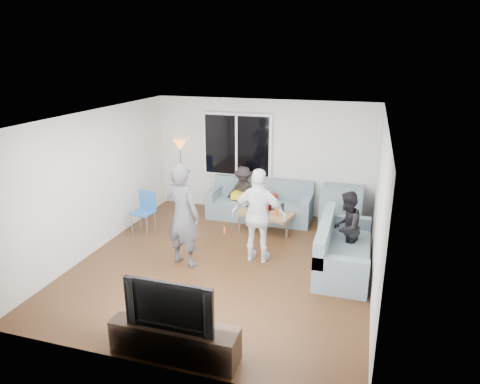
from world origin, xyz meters
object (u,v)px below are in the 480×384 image
(television, at_px, (173,302))
(sofa_back_section, at_px, (260,200))
(spectator_right, at_px, (346,227))
(side_chair, at_px, (143,213))
(tv_console, at_px, (175,340))
(player_right, at_px, (259,216))
(player_left, at_px, (183,215))
(spectator_back, at_px, (243,192))
(sofa_right_section, at_px, (344,245))
(floor_lamp, at_px, (181,172))
(coffee_table, at_px, (265,221))

(television, bearing_deg, sofa_back_section, 91.74)
(spectator_right, bearing_deg, side_chair, -78.28)
(spectator_right, distance_m, tv_console, 3.70)
(player_right, xyz_separation_m, tv_console, (-0.34, -2.78, -0.63))
(side_chair, height_order, tv_console, side_chair)
(side_chair, relative_size, spectator_right, 0.66)
(player_left, relative_size, spectator_back, 1.57)
(sofa_back_section, distance_m, spectator_back, 0.43)
(sofa_right_section, distance_m, player_left, 2.82)
(floor_lamp, bearing_deg, spectator_back, -15.10)
(side_chair, bearing_deg, spectator_right, 8.03)
(spectator_right, distance_m, spectator_back, 2.86)
(sofa_right_section, height_order, player_right, player_right)
(player_left, relative_size, player_right, 1.08)
(coffee_table, bearing_deg, spectator_right, -29.42)
(coffee_table, bearing_deg, tv_console, -92.01)
(coffee_table, height_order, floor_lamp, floor_lamp)
(sofa_back_section, relative_size, spectator_back, 1.97)
(floor_lamp, relative_size, tv_console, 0.97)
(player_left, distance_m, spectator_back, 2.57)
(sofa_right_section, distance_m, side_chair, 4.09)
(spectator_back, bearing_deg, tv_console, -74.12)
(player_left, height_order, player_right, player_left)
(coffee_table, distance_m, side_chair, 2.54)
(side_chair, distance_m, floor_lamp, 1.98)
(tv_console, bearing_deg, coffee_table, 87.99)
(coffee_table, xyz_separation_m, player_left, (-1.02, -1.86, 0.72))
(coffee_table, bearing_deg, side_chair, -161.02)
(player_right, relative_size, television, 1.52)
(coffee_table, height_order, player_right, player_right)
(spectator_right, bearing_deg, floor_lamp, -103.58)
(tv_console, bearing_deg, television, 180.00)
(side_chair, relative_size, tv_console, 0.54)
(floor_lamp, relative_size, television, 1.40)
(spectator_right, relative_size, tv_console, 0.81)
(floor_lamp, bearing_deg, spectator_right, -26.99)
(coffee_table, xyz_separation_m, player_right, (0.20, -1.35, 0.65))
(coffee_table, xyz_separation_m, side_chair, (-2.40, -0.82, 0.23))
(side_chair, xyz_separation_m, spectator_right, (4.07, -0.12, 0.22))
(player_left, relative_size, tv_console, 1.15)
(sofa_back_section, bearing_deg, side_chair, -145.24)
(side_chair, distance_m, television, 4.02)
(coffee_table, relative_size, spectator_right, 0.84)
(floor_lamp, distance_m, spectator_right, 4.57)
(sofa_right_section, bearing_deg, spectator_right, 0.00)
(sofa_back_section, height_order, player_right, player_right)
(sofa_back_section, height_order, floor_lamp, floor_lamp)
(player_right, height_order, television, player_right)
(sofa_back_section, distance_m, spectator_right, 2.53)
(coffee_table, relative_size, television, 0.99)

